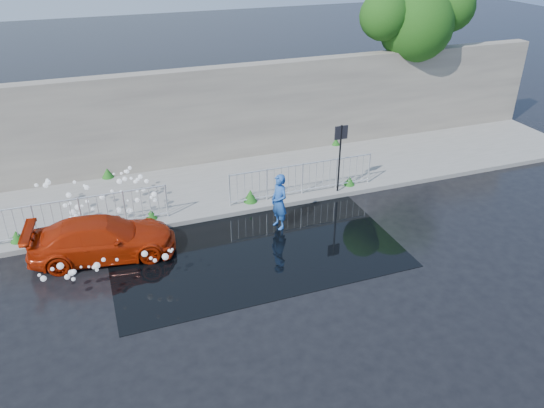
{
  "coord_description": "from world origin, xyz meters",
  "views": [
    {
      "loc": [
        -3.4,
        -11.15,
        8.26
      ],
      "look_at": [
        1.25,
        1.51,
        1.0
      ],
      "focal_mm": 35.0,
      "sensor_mm": 36.0,
      "label": 1
    }
  ],
  "objects": [
    {
      "name": "water_spray",
      "position": [
        -3.42,
        3.25,
        0.72
      ],
      "size": [
        3.54,
        5.74,
        1.12
      ],
      "color": "white",
      "rests_on": "ground"
    },
    {
      "name": "retaining_wall",
      "position": [
        0.0,
        7.2,
        1.9
      ],
      "size": [
        30.0,
        0.6,
        3.5
      ],
      "primitive_type": "cube",
      "color": "#686057",
      "rests_on": "pavement"
    },
    {
      "name": "sign_post",
      "position": [
        4.2,
        3.1,
        1.72
      ],
      "size": [
        0.45,
        0.06,
        2.5
      ],
      "color": "black",
      "rests_on": "ground"
    },
    {
      "name": "tree",
      "position": [
        9.56,
        7.41,
        4.75
      ],
      "size": [
        4.96,
        2.98,
        6.21
      ],
      "color": "#332114",
      "rests_on": "ground"
    },
    {
      "name": "person",
      "position": [
        1.59,
        1.8,
        0.87
      ],
      "size": [
        0.55,
        0.71,
        1.73
      ],
      "primitive_type": "imported",
      "rotation": [
        0.0,
        0.0,
        -1.33
      ],
      "color": "#2153A9",
      "rests_on": "ground"
    },
    {
      "name": "railing_right",
      "position": [
        3.0,
        3.35,
        0.74
      ],
      "size": [
        5.05,
        0.05,
        1.1
      ],
      "color": "silver",
      "rests_on": "pavement"
    },
    {
      "name": "curb",
      "position": [
        0.0,
        3.0,
        0.08
      ],
      "size": [
        30.0,
        0.25,
        0.16
      ],
      "primitive_type": "cube",
      "color": "slate",
      "rests_on": "ground"
    },
    {
      "name": "puddle",
      "position": [
        0.5,
        1.0,
        0.01
      ],
      "size": [
        8.0,
        5.0,
        0.01
      ],
      "primitive_type": "cube",
      "color": "black",
      "rests_on": "ground"
    },
    {
      "name": "ground",
      "position": [
        0.0,
        0.0,
        0.0
      ],
      "size": [
        90.0,
        90.0,
        0.0
      ],
      "primitive_type": "plane",
      "color": "black",
      "rests_on": "ground"
    },
    {
      "name": "weeds",
      "position": [
        -0.21,
        4.46,
        0.33
      ],
      "size": [
        12.17,
        3.93,
        0.43
      ],
      "color": "#1B4813",
      "rests_on": "pavement"
    },
    {
      "name": "railing_left",
      "position": [
        -4.0,
        3.35,
        0.74
      ],
      "size": [
        5.05,
        0.05,
        1.1
      ],
      "color": "silver",
      "rests_on": "pavement"
    },
    {
      "name": "pavement",
      "position": [
        0.0,
        5.0,
        0.07
      ],
      "size": [
        30.0,
        4.0,
        0.15
      ],
      "primitive_type": "cube",
      "color": "slate",
      "rests_on": "ground"
    },
    {
      "name": "red_car",
      "position": [
        -3.51,
        2.0,
        0.57
      ],
      "size": [
        4.08,
        2.04,
        1.14
      ],
      "primitive_type": "imported",
      "rotation": [
        0.0,
        0.0,
        1.45
      ],
      "color": "#A32006",
      "rests_on": "ground"
    }
  ]
}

